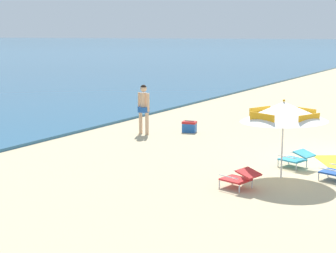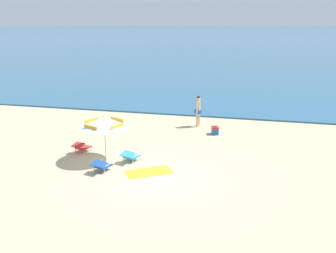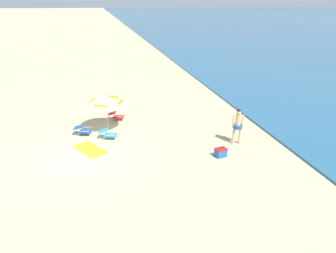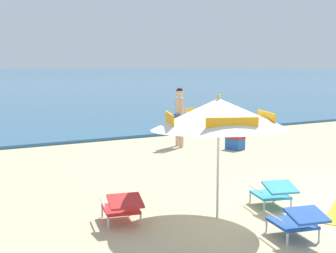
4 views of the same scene
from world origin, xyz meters
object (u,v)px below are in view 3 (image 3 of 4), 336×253
(lounge_chair_under_umbrella, at_px, (83,130))
(lounge_chair_facing_sea, at_px, (108,133))
(beach_umbrella_striped_main, at_px, (106,101))
(cooler_box, at_px, (221,152))
(lounge_chair_beside_umbrella, at_px, (116,116))
(person_standing_near_shore, at_px, (238,124))
(beach_towel, at_px, (90,149))

(lounge_chair_under_umbrella, distance_m, lounge_chair_facing_sea, 1.47)
(beach_umbrella_striped_main, height_order, cooler_box, beach_umbrella_striped_main)
(lounge_chair_beside_umbrella, bearing_deg, cooler_box, 37.30)
(lounge_chair_facing_sea, distance_m, cooler_box, 5.72)
(person_standing_near_shore, bearing_deg, lounge_chair_under_umbrella, -110.12)
(lounge_chair_under_umbrella, bearing_deg, lounge_chair_beside_umbrella, 134.28)
(lounge_chair_under_umbrella, relative_size, cooler_box, 1.70)
(beach_umbrella_striped_main, relative_size, beach_towel, 1.20)
(lounge_chair_facing_sea, xyz_separation_m, person_standing_near_shore, (1.94, 6.08, 0.74))
(lounge_chair_facing_sea, distance_m, beach_towel, 1.42)
(beach_umbrella_striped_main, xyz_separation_m, person_standing_near_shore, (3.08, 6.03, -0.64))
(lounge_chair_facing_sea, height_order, person_standing_near_shore, person_standing_near_shore)
(person_standing_near_shore, bearing_deg, lounge_chair_beside_umbrella, -129.09)
(beach_umbrella_striped_main, xyz_separation_m, lounge_chair_under_umbrella, (0.38, -1.32, -1.38))
(lounge_chair_under_umbrella, distance_m, beach_towel, 1.89)
(person_standing_near_shore, bearing_deg, beach_umbrella_striped_main, -117.01)
(lounge_chair_under_umbrella, bearing_deg, person_standing_near_shore, 69.88)
(lounge_chair_under_umbrella, height_order, person_standing_near_shore, person_standing_near_shore)
(beach_towel, bearing_deg, person_standing_near_shore, 82.97)
(beach_umbrella_striped_main, relative_size, person_standing_near_shore, 1.22)
(lounge_chair_beside_umbrella, distance_m, cooler_box, 7.04)
(lounge_chair_under_umbrella, height_order, lounge_chair_beside_umbrella, lounge_chair_beside_umbrella)
(lounge_chair_under_umbrella, bearing_deg, beach_towel, 11.74)
(cooler_box, distance_m, beach_towel, 6.05)
(lounge_chair_facing_sea, xyz_separation_m, beach_towel, (1.08, -0.88, -0.27))
(lounge_chair_under_umbrella, xyz_separation_m, beach_towel, (1.83, 0.38, -0.27))
(person_standing_near_shore, distance_m, beach_towel, 7.09)
(beach_umbrella_striped_main, height_order, lounge_chair_beside_umbrella, beach_umbrella_striped_main)
(lounge_chair_beside_umbrella, height_order, beach_towel, lounge_chair_beside_umbrella)
(beach_umbrella_striped_main, xyz_separation_m, lounge_chair_beside_umbrella, (-1.40, 0.52, -1.38))
(person_standing_near_shore, distance_m, cooler_box, 1.87)
(beach_umbrella_striped_main, distance_m, beach_towel, 2.92)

